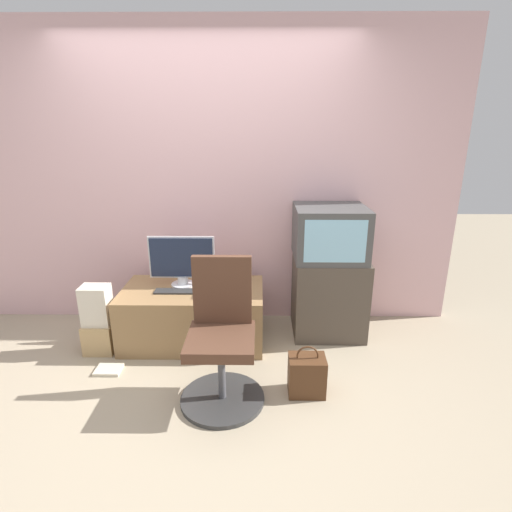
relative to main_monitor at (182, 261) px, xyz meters
The scene contains 13 objects.
ground_plane 1.16m from the main_monitor, 77.17° to the right, with size 12.00×12.00×0.00m, color tan.
wall_back 0.76m from the main_monitor, 63.03° to the left, with size 4.40×0.05×2.60m.
desk 0.47m from the main_monitor, 40.46° to the right, with size 1.17×0.64×0.47m.
side_stand 1.30m from the main_monitor, ahead, with size 0.61×0.53×0.69m.
main_monitor is the anchor object (origin of this frame).
keyboard 0.25m from the main_monitor, 102.10° to the right, with size 0.35×0.10×0.01m.
mouse 0.35m from the main_monitor, 36.30° to the right, with size 0.06×0.04×0.03m.
crt_tv 1.26m from the main_monitor, ahead, with size 0.59×0.54×0.44m.
office_chair 0.96m from the main_monitor, 64.12° to the right, with size 0.56×0.56×0.96m.
cardboard_box_lower 0.90m from the main_monitor, 158.22° to the right, with size 0.24×0.22×0.24m.
cardboard_box_upper 0.75m from the main_monitor, 158.22° to the right, with size 0.22×0.16×0.32m.
handbag 1.37m from the main_monitor, 38.95° to the right, with size 0.25×0.18×0.36m.
book 1.00m from the main_monitor, 131.48° to the right, with size 0.19×0.15×0.02m.
Camera 1 is at (0.44, -2.21, 1.77)m, focal length 28.00 mm.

